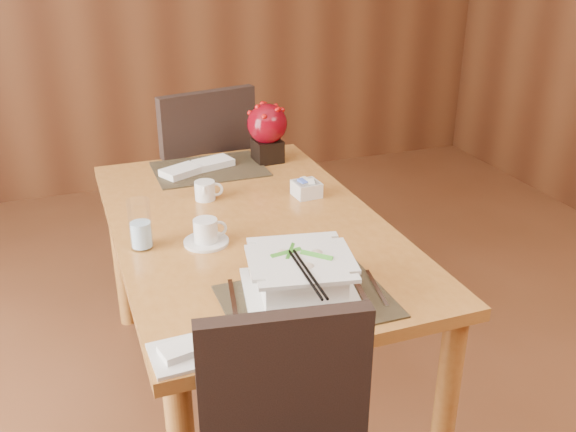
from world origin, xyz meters
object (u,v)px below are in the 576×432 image
object	(u,v)px
bread_plate	(181,355)
far_chair	(200,179)
creamer_jug	(205,191)
water_glass	(140,224)
berry_decor	(267,129)
dining_table	(249,247)
soup_setting	(300,277)
coffee_cup	(206,233)
sugar_caddy	(306,189)

from	to	relation	value
bread_plate	far_chair	xyz separation A→B (m)	(0.40, 1.58, -0.18)
creamer_jug	water_glass	bearing A→B (deg)	-116.25
bread_plate	far_chair	world-z (taller)	far_chair
bread_plate	water_glass	bearing A→B (deg)	90.00
far_chair	berry_decor	bearing A→B (deg)	111.95
dining_table	far_chair	size ratio (longest dim) A/B	1.47
water_glass	dining_table	bearing A→B (deg)	10.78
soup_setting	coffee_cup	world-z (taller)	soup_setting
soup_setting	water_glass	xyz separation A→B (m)	(-0.36, 0.45, 0.02)
dining_table	sugar_caddy	bearing A→B (deg)	27.90
sugar_caddy	dining_table	bearing A→B (deg)	-152.10
water_glass	berry_decor	distance (m)	0.90
bread_plate	far_chair	bearing A→B (deg)	75.71
soup_setting	bread_plate	distance (m)	0.40
creamer_jug	far_chair	distance (m)	0.70
coffee_cup	far_chair	size ratio (longest dim) A/B	0.14
sugar_caddy	bread_plate	distance (m)	1.04
berry_decor	far_chair	distance (m)	0.52
water_glass	creamer_jug	world-z (taller)	water_glass
creamer_jug	bread_plate	size ratio (longest dim) A/B	0.68
water_glass	sugar_caddy	xyz separation A→B (m)	(0.65, 0.22, -0.05)
berry_decor	soup_setting	bearing A→B (deg)	-103.99
creamer_jug	sugar_caddy	bearing A→B (deg)	0.03
soup_setting	coffee_cup	distance (m)	0.44
coffee_cup	bread_plate	size ratio (longest dim) A/B	1.02
water_glass	creamer_jug	xyz separation A→B (m)	(0.28, 0.32, -0.05)
coffee_cup	dining_table	bearing A→B (deg)	32.32
coffee_cup	berry_decor	xyz separation A→B (m)	(0.44, 0.68, 0.11)
dining_table	creamer_jug	world-z (taller)	creamer_jug
soup_setting	sugar_caddy	distance (m)	0.72
far_chair	sugar_caddy	bearing A→B (deg)	95.50
coffee_cup	water_glass	distance (m)	0.21
berry_decor	coffee_cup	bearing A→B (deg)	-122.78
sugar_caddy	far_chair	bearing A→B (deg)	107.75
coffee_cup	far_chair	distance (m)	1.06
creamer_jug	sugar_caddy	size ratio (longest dim) A/B	1.04
dining_table	far_chair	world-z (taller)	far_chair
coffee_cup	bread_plate	distance (m)	0.60
bread_plate	dining_table	bearing A→B (deg)	61.09
coffee_cup	sugar_caddy	distance (m)	0.52
water_glass	sugar_caddy	size ratio (longest dim) A/B	1.75
dining_table	water_glass	xyz separation A→B (m)	(-0.37, -0.07, 0.18)
dining_table	sugar_caddy	size ratio (longest dim) A/B	16.01
creamer_jug	far_chair	bearing A→B (deg)	94.78
coffee_cup	far_chair	bearing A→B (deg)	78.63
coffee_cup	berry_decor	distance (m)	0.81
far_chair	dining_table	bearing A→B (deg)	75.75
water_glass	bread_plate	distance (m)	0.60
coffee_cup	far_chair	world-z (taller)	far_chair
water_glass	far_chair	bearing A→B (deg)	67.66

